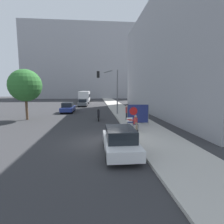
# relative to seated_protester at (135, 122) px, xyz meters

# --- Properties ---
(ground_plane) EXTENTS (160.00, 160.00, 0.00)m
(ground_plane) POSITION_rel_seated_protester_xyz_m (-2.85, -2.47, -0.82)
(ground_plane) COLOR #303033
(sidewalk_curb) EXTENTS (3.59, 90.00, 0.15)m
(sidewalk_curb) POSITION_rel_seated_protester_xyz_m (1.00, 12.53, -0.75)
(sidewalk_curb) COLOR #B7B2A8
(sidewalk_curb) RESTS_ON ground_plane
(building_backdrop_far) EXTENTS (52.00, 12.00, 28.40)m
(building_backdrop_far) POSITION_rel_seated_protester_xyz_m (-4.85, 59.62, 13.38)
(building_backdrop_far) COLOR #99999E
(building_backdrop_far) RESTS_ON ground_plane
(building_backdrop_right) EXTENTS (10.00, 32.00, 16.02)m
(building_backdrop_right) POSITION_rel_seated_protester_xyz_m (9.37, 11.69, 7.19)
(building_backdrop_right) COLOR #99999E
(building_backdrop_right) RESTS_ON ground_plane
(seated_protester) EXTENTS (0.98, 0.77, 1.24)m
(seated_protester) POSITION_rel_seated_protester_xyz_m (0.00, 0.00, 0.00)
(seated_protester) COLOR #474C56
(seated_protester) RESTS_ON sidewalk_curb
(jogger_on_sidewalk) EXTENTS (0.34, 0.34, 1.62)m
(jogger_on_sidewalk) POSITION_rel_seated_protester_xyz_m (1.35, 3.13, 0.15)
(jogger_on_sidewalk) COLOR #756651
(jogger_on_sidewalk) RESTS_ON sidewalk_curb
(pedestrian_behind) EXTENTS (0.34, 0.34, 1.63)m
(pedestrian_behind) POSITION_rel_seated_protester_xyz_m (0.17, 4.89, 0.15)
(pedestrian_behind) COLOR black
(pedestrian_behind) RESTS_ON sidewalk_curb
(protest_banner) EXTENTS (2.14, 0.06, 1.89)m
(protest_banner) POSITION_rel_seated_protester_xyz_m (0.83, 2.64, 0.33)
(protest_banner) COLOR slate
(protest_banner) RESTS_ON sidewalk_curb
(traffic_light_pole) EXTENTS (2.89, 2.66, 5.99)m
(traffic_light_pole) POSITION_rel_seated_protester_xyz_m (-1.26, 9.60, 3.35)
(traffic_light_pole) COLOR slate
(traffic_light_pole) RESTS_ON sidewalk_curb
(parked_car_curbside) EXTENTS (1.72, 4.27, 1.45)m
(parked_car_curbside) POSITION_rel_seated_protester_xyz_m (-1.95, -4.77, -0.10)
(parked_car_curbside) COLOR white
(parked_car_curbside) RESTS_ON ground_plane
(car_on_road_nearest) EXTENTS (1.78, 4.67, 1.53)m
(car_on_road_nearest) POSITION_rel_seated_protester_xyz_m (-7.54, 13.28, -0.07)
(car_on_road_nearest) COLOR navy
(car_on_road_nearest) RESTS_ON ground_plane
(car_on_road_midblock) EXTENTS (1.83, 4.23, 1.54)m
(car_on_road_midblock) POSITION_rel_seated_protester_xyz_m (-5.98, 22.81, -0.06)
(car_on_road_midblock) COLOR #565B60
(car_on_road_midblock) RESTS_ON ground_plane
(city_bus_on_road) EXTENTS (2.47, 12.03, 3.02)m
(city_bus_on_road) POSITION_rel_seated_protester_xyz_m (-6.18, 33.68, 0.93)
(city_bus_on_road) COLOR silver
(city_bus_on_road) RESTS_ON ground_plane
(motorcycle_on_road) EXTENTS (0.28, 2.13, 1.31)m
(motorcycle_on_road) POSITION_rel_seated_protester_xyz_m (-2.98, 5.86, -0.27)
(motorcycle_on_road) COLOR black
(motorcycle_on_road) RESTS_ON ground_plane
(street_tree_near_curb) EXTENTS (3.66, 3.66, 5.80)m
(street_tree_near_curb) POSITION_rel_seated_protester_xyz_m (-11.25, 6.93, 3.14)
(street_tree_near_curb) COLOR brown
(street_tree_near_curb) RESTS_ON ground_plane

